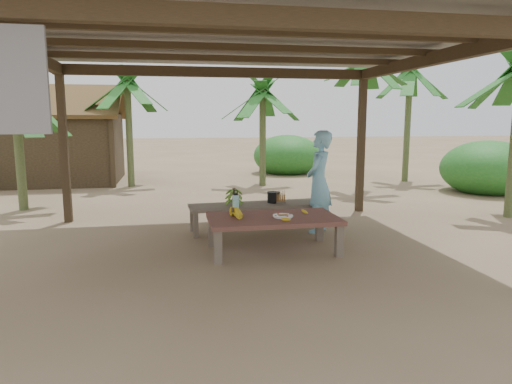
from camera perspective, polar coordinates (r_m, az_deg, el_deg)
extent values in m
plane|color=brown|center=(6.62, -2.10, -7.11)|extent=(80.00, 80.00, 0.00)
cube|color=black|center=(8.81, -22.88, 5.15)|extent=(0.13, 0.13, 2.70)
cube|color=black|center=(9.37, 13.00, 5.82)|extent=(0.13, 0.13, 2.70)
cube|color=black|center=(4.18, 2.58, 20.88)|extent=(5.80, 0.14, 0.18)
cube|color=black|center=(8.68, -4.48, 14.71)|extent=(5.80, 0.14, 0.18)
cube|color=black|center=(6.62, -27.98, 15.48)|extent=(0.14, 4.80, 0.18)
cube|color=black|center=(7.35, 20.74, 15.19)|extent=(0.14, 4.80, 0.18)
cube|color=slate|center=(6.45, -2.25, 18.68)|extent=(6.60, 5.60, 0.06)
cube|color=slate|center=(4.17, -27.59, 12.27)|extent=(0.45, 0.05, 0.85)
cube|color=brown|center=(5.91, -4.78, -6.90)|extent=(0.10, 0.10, 0.44)
cube|color=brown|center=(6.29, 10.35, -6.05)|extent=(0.10, 0.10, 0.44)
cube|color=brown|center=(6.72, -5.52, -4.95)|extent=(0.10, 0.10, 0.44)
cube|color=brown|center=(7.05, 7.91, -4.33)|extent=(0.10, 0.10, 0.44)
cube|color=maroon|center=(6.38, 2.15, -3.36)|extent=(1.80, 1.01, 0.06)
cube|color=brown|center=(7.24, -7.54, -4.13)|extent=(0.08, 0.08, 0.40)
cube|color=brown|center=(7.74, 7.82, -3.28)|extent=(0.08, 0.08, 0.40)
cube|color=brown|center=(7.68, -7.94, -3.37)|extent=(0.08, 0.08, 0.40)
cube|color=brown|center=(8.15, 6.62, -2.62)|extent=(0.08, 0.08, 0.40)
cube|color=brown|center=(7.59, -0.03, -1.70)|extent=(2.23, 0.74, 0.05)
cylinder|color=white|center=(6.34, 3.37, -3.13)|extent=(0.26, 0.26, 0.01)
cylinder|color=white|center=(6.33, 3.37, -2.99)|extent=(0.28, 0.28, 0.02)
cube|color=brown|center=(6.33, 3.37, -2.93)|extent=(0.14, 0.10, 0.02)
ellipsoid|color=yellow|center=(6.11, 3.77, -3.43)|extent=(0.16, 0.09, 0.04)
ellipsoid|color=yellow|center=(6.64, 6.08, -2.45)|extent=(0.09, 0.17, 0.04)
cylinder|color=#40C0C8|center=(6.58, -2.54, -1.53)|extent=(0.09, 0.09, 0.27)
cylinder|color=black|center=(6.56, -2.55, -0.26)|extent=(0.07, 0.07, 0.03)
torus|color=black|center=(6.55, -2.55, 0.00)|extent=(0.06, 0.01, 0.06)
cylinder|color=black|center=(7.70, 2.21, -0.69)|extent=(0.21, 0.21, 0.18)
imported|color=#70B5D4|center=(7.51, 7.87, 1.26)|extent=(0.67, 0.73, 1.67)
cube|color=black|center=(14.76, -24.57, 4.98)|extent=(4.00, 3.00, 2.00)
cube|color=brown|center=(13.92, -25.80, 10.27)|extent=(4.40, 1.73, 1.00)
cube|color=brown|center=(15.57, -24.14, 10.16)|extent=(4.40, 1.73, 1.00)
cylinder|color=#596638|center=(12.15, 13.09, 8.15)|extent=(0.18, 0.18, 3.40)
cylinder|color=#596638|center=(12.70, 0.83, 6.72)|extent=(0.18, 0.18, 2.65)
cylinder|color=#596638|center=(13.02, -15.56, 7.01)|extent=(0.18, 0.18, 2.90)
cylinder|color=#596638|center=(10.39, -27.49, 4.57)|extent=(0.18, 0.18, 2.43)
cylinder|color=#596638|center=(14.33, 18.40, 7.81)|extent=(0.18, 0.18, 3.28)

